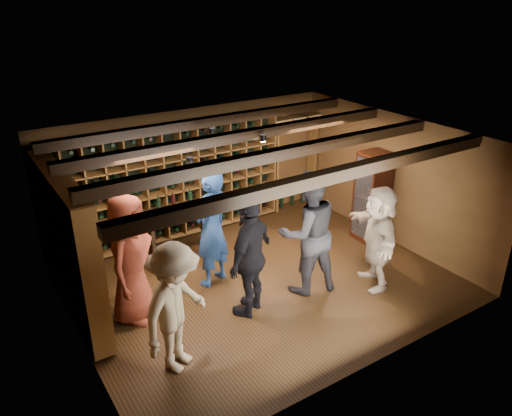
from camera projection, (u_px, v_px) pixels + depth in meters
ground at (261, 281)px, 8.52m from camera, size 6.00×6.00×0.00m
room_shell at (260, 144)px, 7.57m from camera, size 6.00×6.00×6.00m
wine_rack_back at (172, 183)px, 9.58m from camera, size 4.65×0.30×2.20m
wine_rack_left at (69, 246)px, 7.28m from camera, size 0.30×2.65×2.20m
crate_shelf at (295, 139)px, 10.86m from camera, size 1.20×0.32×2.07m
display_cabinet at (372, 198)px, 9.67m from camera, size 0.55×0.50×1.75m
man_blue_shirt at (211, 229)px, 8.12m from camera, size 0.86×0.72×2.01m
man_grey_suit at (308, 232)px, 7.91m from camera, size 1.15×0.97×2.09m
guest_red_floral at (130, 259)px, 7.23m from camera, size 1.13×1.14×2.00m
guest_woman_black at (250, 256)px, 7.38m from camera, size 1.21×0.98×1.92m
guest_khaki at (176, 308)px, 6.28m from camera, size 1.35×1.18×1.81m
guest_beige at (378, 237)px, 8.12m from camera, size 1.18×1.70×1.76m
tasting_table at (178, 217)px, 8.91m from camera, size 1.30×0.68×1.25m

